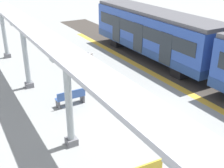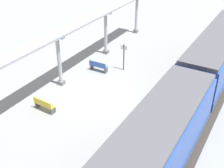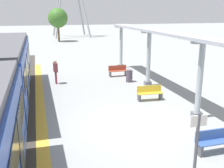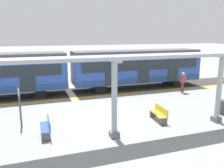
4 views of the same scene
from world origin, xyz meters
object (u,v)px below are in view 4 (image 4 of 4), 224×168
Objects in this scene: bench_mid_platform at (47,127)px; bench_far_end at (159,113)px; canopy_pillar_fourth at (219,89)px; trash_bin at (221,107)px; canopy_pillar_third at (114,99)px; train_far_carriage at (137,68)px; platform_info_sign at (20,103)px; passenger_waiting_near_edge at (183,80)px.

bench_mid_platform and bench_far_end have the same top height.
bench_far_end is (0.09, 6.27, 0.00)m from bench_mid_platform.
canopy_pillar_fourth is 4.25× the size of trash_bin.
bench_mid_platform is (-1.26, -3.10, -1.48)m from canopy_pillar_third.
canopy_pillar_third is at bearing -69.83° from bench_far_end.
trash_bin is at bearing 12.97° from train_far_carriage.
trash_bin is (-0.95, 7.47, -1.48)m from canopy_pillar_third.
canopy_pillar_third reaches higher than platform_info_sign.
bench_mid_platform is 0.99× the size of bench_far_end.
train_far_carriage is at bearing -167.03° from trash_bin.
canopy_pillar_fourth is at bearing 68.96° from bench_far_end.
train_far_carriage is at bearing -137.44° from passenger_waiting_near_edge.
passenger_waiting_near_edge is at bearing 113.46° from bench_mid_platform.
passenger_waiting_near_edge reaches higher than trash_bin.
canopy_pillar_third is at bearing 56.58° from platform_info_sign.
bench_far_end is 0.69× the size of platform_info_sign.
bench_far_end is 7.76m from platform_info_sign.
train_far_carriage reaches higher than passenger_waiting_near_edge.
passenger_waiting_near_edge is at bearing 160.82° from canopy_pillar_fourth.
bench_far_end is at bearing 77.25° from platform_info_sign.
canopy_pillar_third reaches higher than train_far_carriage.
bench_mid_platform is at bearing -97.69° from canopy_pillar_fourth.
trash_bin is at bearing 126.79° from canopy_pillar_fourth.
canopy_pillar_fourth is at bearing -53.21° from trash_bin.
canopy_pillar_fourth reaches higher than bench_mid_platform.
bench_far_end is at bearing -111.04° from canopy_pillar_fourth.
platform_info_sign is (6.44, -9.89, -0.50)m from train_far_carriage.
platform_info_sign reaches higher than bench_far_end.
canopy_pillar_fourth is (0.00, 6.20, 0.00)m from canopy_pillar_third.
train_far_carriage is 8.68m from trash_bin.
train_far_carriage is 10.84m from canopy_pillar_third.
canopy_pillar_third is 2.53× the size of bench_mid_platform.
bench_far_end is 0.86× the size of passenger_waiting_near_edge.
canopy_pillar_fourth is at bearing -19.18° from passenger_waiting_near_edge.
train_far_carriage is at bearing -176.00° from canopy_pillar_fourth.
canopy_pillar_third reaches higher than trash_bin.
platform_info_sign is (-1.91, -11.82, 0.88)m from trash_bin.
platform_info_sign is 1.24× the size of passenger_waiting_near_edge.
passenger_waiting_near_edge is (-6.23, 2.17, -0.82)m from canopy_pillar_fourth.
trash_bin is at bearing 97.26° from canopy_pillar_third.
canopy_pillar_third is 4.25× the size of trash_bin.
platform_info_sign is at bearing -75.16° from passenger_waiting_near_edge.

